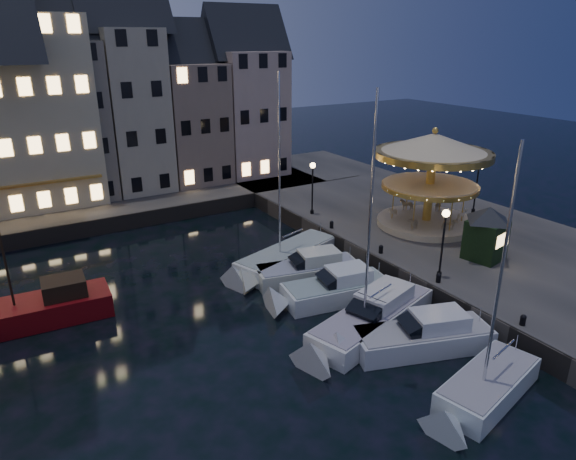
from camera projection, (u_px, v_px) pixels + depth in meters
ground at (352, 338)px, 26.49m from camera, size 160.00×160.00×0.00m
quay_east at (452, 238)px, 37.85m from camera, size 16.00×56.00×1.30m
quay_north at (81, 207)px, 44.76m from camera, size 44.00×12.00×1.30m
quaywall_e at (368, 261)px, 33.97m from camera, size 0.15×44.00×1.30m
quaywall_n at (122, 223)px, 40.93m from camera, size 48.00×0.15×1.30m
streetlamp_b at (444, 234)px, 29.36m from camera, size 0.44×0.44×4.17m
streetlamp_c at (313, 181)px, 40.16m from camera, size 0.44×0.44×4.17m
streetlamp_d at (477, 180)px, 40.45m from camera, size 0.44×0.44×4.17m
bollard_a at (523, 319)px, 25.13m from camera, size 0.30×0.30×0.57m
bollard_b at (439, 277)px, 29.53m from camera, size 0.30×0.30×0.57m
bollard_c at (381, 249)px, 33.52m from camera, size 0.30×0.30×0.57m
bollard_d at (332, 224)px, 37.92m from camera, size 0.30×0.30×0.57m
townhouse_nc at (63, 110)px, 43.49m from camera, size 6.82×8.00×14.80m
townhouse_nd at (130, 100)px, 46.11m from camera, size 5.50×8.00×15.80m
townhouse_ne at (189, 112)px, 49.28m from camera, size 6.16×8.00×12.80m
townhouse_nf at (245, 103)px, 52.05m from camera, size 6.82×8.00×13.80m
motorboat_a at (482, 392)px, 21.63m from camera, size 6.78×3.51×11.17m
motorboat_b at (414, 339)px, 25.26m from camera, size 7.89×4.52×2.15m
motorboat_c at (369, 320)px, 26.85m from camera, size 9.53×5.04×12.74m
motorboat_d at (330, 291)px, 29.99m from camera, size 7.43×3.49×2.15m
motorboat_e at (301, 272)px, 32.39m from camera, size 7.67×3.63×2.15m
motorboat_f at (282, 259)px, 34.56m from camera, size 9.19×5.06×12.34m
red_fishing_boat at (41, 310)px, 27.83m from camera, size 7.72×3.10×5.97m
carousel at (432, 162)px, 36.89m from camera, size 8.38×8.38×7.33m
ticket_kiosk at (488, 224)px, 31.98m from camera, size 3.36×3.36×3.93m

